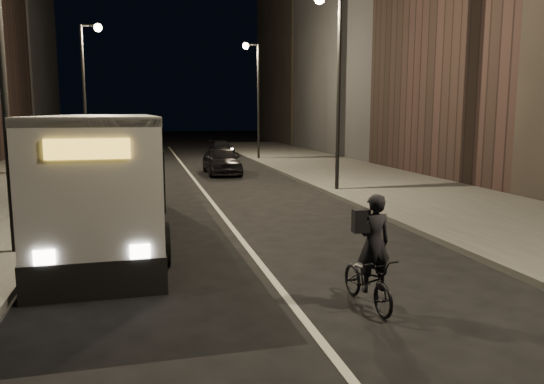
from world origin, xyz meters
TOP-DOWN VIEW (x-y plane):
  - ground at (0.00, 0.00)m, footprint 180.00×180.00m
  - sidewalk_right at (8.50, 14.00)m, footprint 7.00×70.00m
  - building_row_right at (16.00, 27.50)m, footprint 8.00×61.00m
  - streetlight_right_mid at (5.33, 12.00)m, footprint 1.20×0.44m
  - streetlight_right_far at (5.33, 28.00)m, footprint 1.20×0.44m
  - streetlight_left_near at (-5.33, 4.00)m, footprint 1.20×0.44m
  - streetlight_left_far at (-5.33, 22.00)m, footprint 1.20×0.44m
  - city_bus at (-3.60, 6.70)m, footprint 3.13×12.60m
  - cyclist_on_bicycle at (1.30, -1.06)m, footprint 0.74×1.84m
  - car_near at (1.74, 20.03)m, footprint 1.84×4.57m
  - car_mid at (-2.66, 21.80)m, footprint 1.71×4.08m
  - car_far at (3.60, 32.96)m, footprint 1.72×4.12m

SIDE VIEW (x-z plane):
  - ground at x=0.00m, z-range 0.00..0.00m
  - sidewalk_right at x=8.50m, z-range 0.00..0.16m
  - car_far at x=3.60m, z-range 0.00..1.19m
  - car_mid at x=-2.66m, z-range 0.00..1.31m
  - cyclist_on_bicycle at x=1.30m, z-range -0.35..1.73m
  - car_near at x=1.74m, z-range 0.00..1.56m
  - city_bus at x=-3.60m, z-range 0.15..3.53m
  - streetlight_right_mid at x=5.33m, z-range 1.30..9.42m
  - streetlight_right_far at x=5.33m, z-range 1.30..9.42m
  - streetlight_left_near at x=-5.33m, z-range 1.30..9.42m
  - streetlight_left_far at x=-5.33m, z-range 1.30..9.42m
  - building_row_right at x=16.00m, z-range 0.00..21.00m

